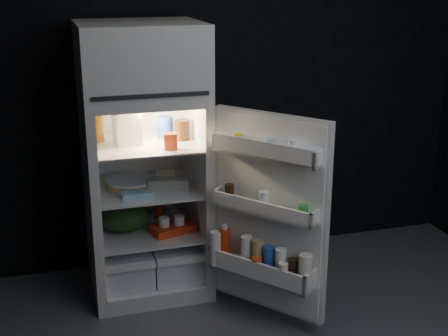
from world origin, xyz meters
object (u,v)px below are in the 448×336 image
object	(u,v)px
refrigerator	(143,152)
egg_carton	(168,184)
fridge_door	(267,219)
yogurt_tray	(173,229)
milk_jug	(127,125)

from	to	relation	value
refrigerator	egg_carton	distance (m)	0.27
refrigerator	egg_carton	size ratio (longest dim) A/B	6.88
refrigerator	fridge_door	bearing A→B (deg)	-47.96
egg_carton	yogurt_tray	size ratio (longest dim) A/B	0.89
refrigerator	yogurt_tray	world-z (taller)	refrigerator
milk_jug	egg_carton	distance (m)	0.46
refrigerator	egg_carton	bearing A→B (deg)	-43.48
milk_jug	egg_carton	xyz separation A→B (m)	(0.24, -0.09, -0.38)
milk_jug	yogurt_tray	bearing A→B (deg)	-26.94
yogurt_tray	fridge_door	bearing A→B (deg)	-64.97
fridge_door	milk_jug	size ratio (longest dim) A/B	5.08
fridge_door	yogurt_tray	bearing A→B (deg)	130.05
refrigerator	milk_jug	distance (m)	0.22
egg_carton	fridge_door	bearing A→B (deg)	-33.68
fridge_door	milk_jug	bearing A→B (deg)	138.28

